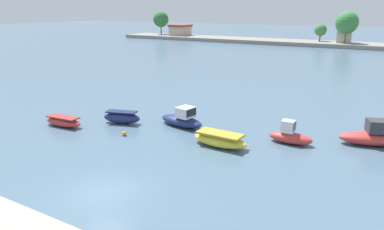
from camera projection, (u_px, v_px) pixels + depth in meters
name	position (u px, v px, depth m)	size (l,w,h in m)	color
ground_plane	(104.00, 193.00, 19.80)	(400.00, 400.00, 0.00)	#476075
moored_boat_0	(63.00, 122.00, 30.80)	(3.74, 1.42, 0.86)	#C63833
moored_boat_1	(122.00, 117.00, 31.55)	(3.50, 2.03, 1.09)	navy
moored_boat_2	(182.00, 119.00, 30.79)	(4.52, 2.37, 1.73)	navy
moored_boat_3	(220.00, 140.00, 26.31)	(4.22, 1.78, 1.03)	yellow
moored_boat_4	(290.00, 136.00, 26.90)	(3.23, 1.30, 1.73)	#C63833
moored_boat_5	(376.00, 136.00, 26.52)	(5.33, 3.45, 1.91)	#C63833
mooring_buoy_0	(124.00, 133.00, 28.59)	(0.35, 0.35, 0.35)	orange
distant_shoreline	(351.00, 39.00, 92.20)	(137.16, 10.95, 8.85)	gray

